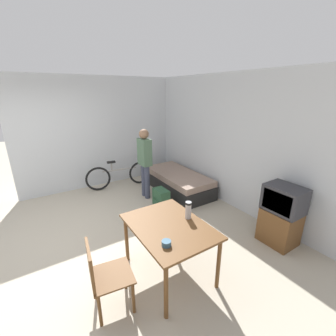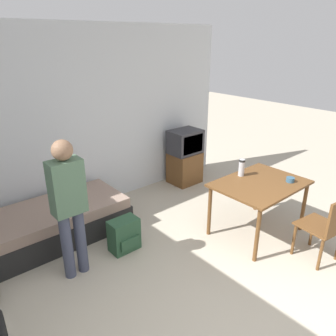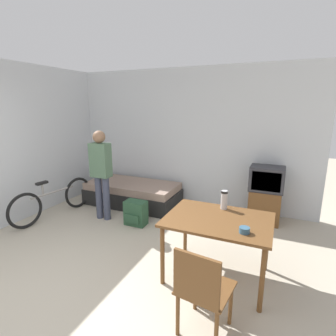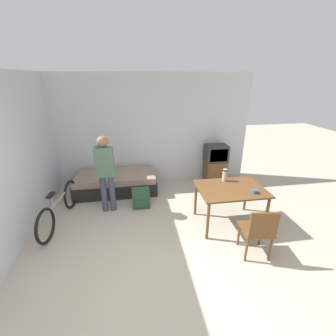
{
  "view_description": "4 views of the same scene",
  "coord_description": "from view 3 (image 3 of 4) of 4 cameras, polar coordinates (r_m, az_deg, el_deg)",
  "views": [
    {
      "loc": [
        3.42,
        -0.11,
        2.34
      ],
      "look_at": [
        0.35,
        1.85,
        1.09
      ],
      "focal_mm": 24.0,
      "sensor_mm": 36.0,
      "label": 1
    },
    {
      "loc": [
        -2.05,
        -0.95,
        2.51
      ],
      "look_at": [
        0.39,
        1.91,
        0.99
      ],
      "focal_mm": 35.0,
      "sensor_mm": 36.0,
      "label": 2
    },
    {
      "loc": [
        1.95,
        -1.53,
        1.99
      ],
      "look_at": [
        0.39,
        2.03,
        1.06
      ],
      "focal_mm": 28.0,
      "sensor_mm": 36.0,
      "label": 3
    },
    {
      "loc": [
        -0.3,
        -2.15,
        2.58
      ],
      "look_at": [
        0.32,
        1.76,
        0.97
      ],
      "focal_mm": 24.0,
      "sensor_mm": 36.0,
      "label": 4
    }
  ],
  "objects": [
    {
      "name": "wall_left",
      "position": [
        5.3,
        -28.41,
        4.94
      ],
      "size": [
        0.06,
        4.38,
        2.7
      ],
      "color": "silver",
      "rests_on": "ground_plane"
    },
    {
      "name": "bicycle",
      "position": [
        5.21,
        -23.61,
        -6.43
      ],
      "size": [
        0.28,
        1.68,
        0.71
      ],
      "color": "black",
      "rests_on": "ground_plane"
    },
    {
      "name": "wall_back",
      "position": [
        5.35,
        2.15,
        6.62
      ],
      "size": [
        5.35,
        0.06,
        2.7
      ],
      "color": "silver",
      "rests_on": "ground_plane"
    },
    {
      "name": "thermos_flask",
      "position": [
        3.31,
        12.12,
        -6.59
      ],
      "size": [
        0.08,
        0.08,
        0.24
      ],
      "color": "#B7B7BC",
      "rests_on": "dining_table"
    },
    {
      "name": "wooden_chair",
      "position": [
        2.44,
        7.28,
        -24.54
      ],
      "size": [
        0.49,
        0.49,
        0.86
      ],
      "color": "brown",
      "rests_on": "ground_plane"
    },
    {
      "name": "backpack",
      "position": [
        4.55,
        -7.04,
        -9.7
      ],
      "size": [
        0.36,
        0.25,
        0.42
      ],
      "color": "#284C33",
      "rests_on": "ground_plane"
    },
    {
      "name": "tv",
      "position": [
        4.84,
        20.44,
        -5.41
      ],
      "size": [
        0.56,
        0.45,
        0.98
      ],
      "color": "brown",
      "rests_on": "ground_plane"
    },
    {
      "name": "ground_plane",
      "position": [
        3.18,
        -24.28,
        -26.62
      ],
      "size": [
        20.0,
        20.0,
        0.0
      ],
      "primitive_type": "plane",
      "color": "#B2A893"
    },
    {
      "name": "mate_bowl",
      "position": [
        2.8,
        16.3,
        -12.85
      ],
      "size": [
        0.11,
        0.11,
        0.06
      ],
      "color": "#335670",
      "rests_on": "dining_table"
    },
    {
      "name": "dining_table",
      "position": [
        3.11,
        10.85,
        -12.15
      ],
      "size": [
        1.18,
        0.87,
        0.74
      ],
      "color": "brown",
      "rests_on": "ground_plane"
    },
    {
      "name": "person_standing",
      "position": [
        4.67,
        -14.38,
        -0.26
      ],
      "size": [
        0.34,
        0.21,
        1.58
      ],
      "color": "#3D4256",
      "rests_on": "ground_plane"
    },
    {
      "name": "daybed",
      "position": [
        5.46,
        -7.69,
        -5.5
      ],
      "size": [
        1.89,
        0.89,
        0.45
      ],
      "color": "black",
      "rests_on": "ground_plane"
    }
  ]
}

